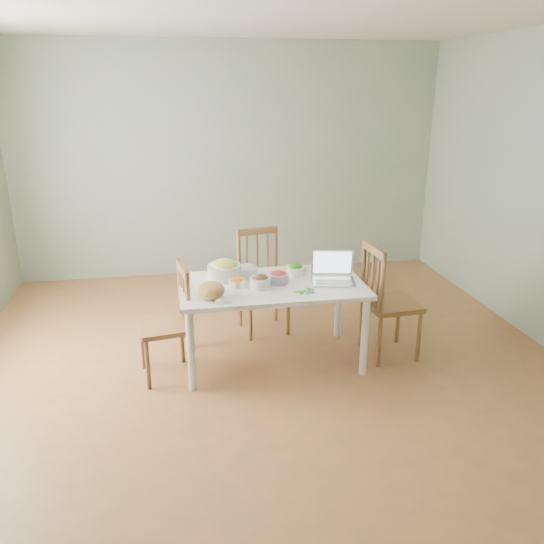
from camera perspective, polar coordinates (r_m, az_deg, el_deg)
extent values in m
cube|color=brown|center=(4.56, -0.60, -9.94)|extent=(5.00, 5.00, 0.00)
cube|color=white|center=(4.01, -0.75, 26.07)|extent=(5.00, 5.00, 0.00)
cube|color=gray|center=(6.52, -4.39, 11.48)|extent=(5.00, 0.00, 2.70)
cube|color=gray|center=(1.80, 12.91, -10.34)|extent=(5.00, 0.00, 2.70)
ellipsoid|color=#A07547|center=(4.08, -6.41, -1.92)|extent=(0.24, 0.24, 0.13)
cube|color=white|center=(3.99, -5.12, -3.12)|extent=(0.12, 0.04, 0.03)
cylinder|color=#D3B789|center=(4.70, 2.31, 0.34)|extent=(0.26, 0.26, 0.02)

